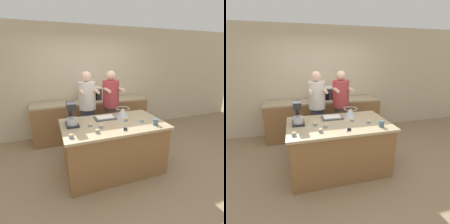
% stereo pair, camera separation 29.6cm
% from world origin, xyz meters
% --- Properties ---
extents(ground_plane, '(16.00, 16.00, 0.00)m').
position_xyz_m(ground_plane, '(0.00, 0.00, 0.00)').
color(ground_plane, '#937A5B').
extents(back_wall, '(10.00, 0.06, 2.70)m').
position_xyz_m(back_wall, '(0.00, 1.84, 1.35)').
color(back_wall, beige).
rests_on(back_wall, ground_plane).
extents(island_counter, '(1.73, 1.04, 0.89)m').
position_xyz_m(island_counter, '(0.00, 0.00, 0.45)').
color(island_counter, olive).
rests_on(island_counter, ground_plane).
extents(back_counter, '(2.80, 0.60, 0.94)m').
position_xyz_m(back_counter, '(0.00, 1.49, 0.47)').
color(back_counter, olive).
rests_on(back_counter, ground_plane).
extents(person_left, '(0.35, 0.51, 1.70)m').
position_xyz_m(person_left, '(-0.25, 0.80, 0.89)').
color(person_left, '#33384C').
rests_on(person_left, ground_plane).
extents(person_right, '(0.36, 0.51, 1.70)m').
position_xyz_m(person_right, '(0.26, 0.80, 0.89)').
color(person_right, brown).
rests_on(person_right, ground_plane).
extents(stand_mixer, '(0.20, 0.30, 0.39)m').
position_xyz_m(stand_mixer, '(-0.67, 0.13, 1.06)').
color(stand_mixer, '#232328').
rests_on(stand_mixer, island_counter).
extents(mixing_bowl, '(0.25, 0.25, 0.17)m').
position_xyz_m(mixing_bowl, '(0.29, 0.24, 0.98)').
color(mixing_bowl, '#BCBCC1').
rests_on(mixing_bowl, island_counter).
extents(baking_tray, '(0.38, 0.24, 0.04)m').
position_xyz_m(baking_tray, '(-0.06, 0.25, 0.91)').
color(baking_tray, '#4C4C51').
rests_on(baking_tray, island_counter).
extents(microwave_oven, '(0.48, 0.35, 0.32)m').
position_xyz_m(microwave_oven, '(-0.01, 1.49, 1.10)').
color(microwave_oven, silver).
rests_on(microwave_oven, back_counter).
extents(cell_phone, '(0.12, 0.16, 0.01)m').
position_xyz_m(cell_phone, '(0.08, -0.34, 0.89)').
color(cell_phone, silver).
rests_on(cell_phone, island_counter).
extents(drinking_glass, '(0.08, 0.08, 0.10)m').
position_xyz_m(drinking_glass, '(0.62, -0.33, 0.94)').
color(drinking_glass, slate).
rests_on(drinking_glass, island_counter).
extents(cupcake_0, '(0.07, 0.07, 0.06)m').
position_xyz_m(cupcake_0, '(-0.40, -0.02, 0.92)').
color(cupcake_0, '#759EC6').
rests_on(cupcake_0, island_counter).
extents(cupcake_1, '(0.07, 0.07, 0.06)m').
position_xyz_m(cupcake_1, '(-0.25, -0.14, 0.92)').
color(cupcake_1, '#759EC6').
rests_on(cupcake_1, island_counter).
extents(cupcake_2, '(0.07, 0.07, 0.06)m').
position_xyz_m(cupcake_2, '(-0.75, -0.33, 0.92)').
color(cupcake_2, '#759EC6').
rests_on(cupcake_2, island_counter).
extents(cupcake_3, '(0.07, 0.07, 0.06)m').
position_xyz_m(cupcake_3, '(0.49, -0.13, 0.92)').
color(cupcake_3, '#759EC6').
rests_on(cupcake_3, island_counter).
extents(cupcake_4, '(0.07, 0.07, 0.06)m').
position_xyz_m(cupcake_4, '(0.24, 0.01, 0.92)').
color(cupcake_4, '#759EC6').
rests_on(cupcake_4, island_counter).
extents(cupcake_5, '(0.07, 0.07, 0.06)m').
position_xyz_m(cupcake_5, '(-0.36, -0.30, 0.92)').
color(cupcake_5, '#759EC6').
rests_on(cupcake_5, island_counter).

